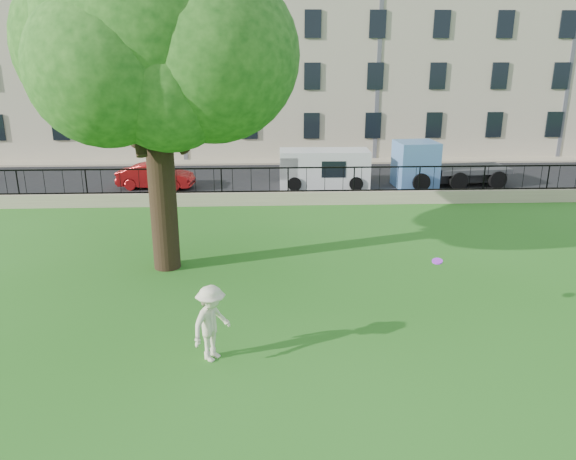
{
  "coord_description": "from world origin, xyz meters",
  "views": [
    {
      "loc": [
        -1.09,
        -12.76,
        6.78
      ],
      "look_at": [
        -0.38,
        3.5,
        1.52
      ],
      "focal_mm": 35.0,
      "sensor_mm": 36.0,
      "label": 1
    }
  ],
  "objects_px": {
    "red_sedan": "(156,176)",
    "white_van": "(324,168)",
    "frisbee": "(437,261)",
    "tree": "(147,34)",
    "blue_truck": "(448,163)",
    "man": "(212,323)"
  },
  "relations": [
    {
      "from": "frisbee",
      "to": "red_sedan",
      "type": "distance_m",
      "value": 18.03
    },
    {
      "from": "man",
      "to": "red_sedan",
      "type": "height_order",
      "value": "man"
    },
    {
      "from": "tree",
      "to": "white_van",
      "type": "xyz_separation_m",
      "value": [
        6.4,
        10.9,
        -6.25
      ]
    },
    {
      "from": "tree",
      "to": "white_van",
      "type": "height_order",
      "value": "tree"
    },
    {
      "from": "red_sedan",
      "to": "white_van",
      "type": "height_order",
      "value": "white_van"
    },
    {
      "from": "white_van",
      "to": "blue_truck",
      "type": "xyz_separation_m",
      "value": [
        6.42,
        -0.03,
        0.21
      ]
    },
    {
      "from": "tree",
      "to": "white_van",
      "type": "distance_m",
      "value": 14.1
    },
    {
      "from": "red_sedan",
      "to": "white_van",
      "type": "distance_m",
      "value": 8.58
    },
    {
      "from": "frisbee",
      "to": "white_van",
      "type": "bearing_deg",
      "value": 94.84
    },
    {
      "from": "tree",
      "to": "frisbee",
      "type": "distance_m",
      "value": 10.34
    },
    {
      "from": "man",
      "to": "frisbee",
      "type": "bearing_deg",
      "value": -38.07
    },
    {
      "from": "man",
      "to": "blue_truck",
      "type": "relative_size",
      "value": 0.33
    },
    {
      "from": "man",
      "to": "frisbee",
      "type": "xyz_separation_m",
      "value": [
        5.59,
        1.67,
        0.76
      ]
    },
    {
      "from": "tree",
      "to": "man",
      "type": "distance_m",
      "value": 8.84
    },
    {
      "from": "white_van",
      "to": "man",
      "type": "bearing_deg",
      "value": -102.97
    },
    {
      "from": "frisbee",
      "to": "red_sedan",
      "type": "height_order",
      "value": "frisbee"
    },
    {
      "from": "tree",
      "to": "red_sedan",
      "type": "bearing_deg",
      "value": 101.3
    },
    {
      "from": "frisbee",
      "to": "tree",
      "type": "bearing_deg",
      "value": 151.47
    },
    {
      "from": "red_sedan",
      "to": "white_van",
      "type": "xyz_separation_m",
      "value": [
        8.57,
        0.0,
        0.32
      ]
    },
    {
      "from": "frisbee",
      "to": "blue_truck",
      "type": "bearing_deg",
      "value": 71.1
    },
    {
      "from": "frisbee",
      "to": "white_van",
      "type": "height_order",
      "value": "white_van"
    },
    {
      "from": "man",
      "to": "frisbee",
      "type": "relative_size",
      "value": 6.69
    }
  ]
}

